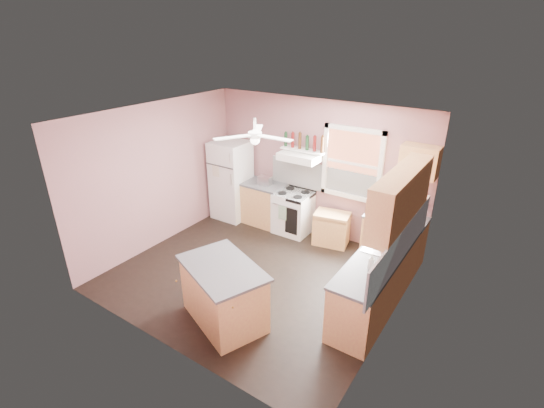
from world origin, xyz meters
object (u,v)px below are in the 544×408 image
Objects in this scene: cart at (331,229)px; island at (224,295)px; refrigerator at (231,180)px; stove at (293,212)px; toaster at (265,180)px.

island is at bearing -107.46° from cart.
refrigerator is 1.98× the size of stove.
toaster is 0.33× the size of stove.
cart is 2.86m from island.
island is (1.26, -2.84, -0.56)m from toaster.
toaster is 3.16m from island.
island is (2.08, -2.74, -0.42)m from refrigerator.
stove is (1.50, 0.13, -0.42)m from refrigerator.
island is (0.58, -2.86, 0.00)m from stove.
cart is (1.56, 0.00, -0.67)m from toaster.
cart is (0.87, -0.02, -0.11)m from stove.
refrigerator reaches higher than toaster.
toaster is 1.69m from cart.
toaster is 0.23× the size of island.
toaster is at bearing 135.80° from island.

